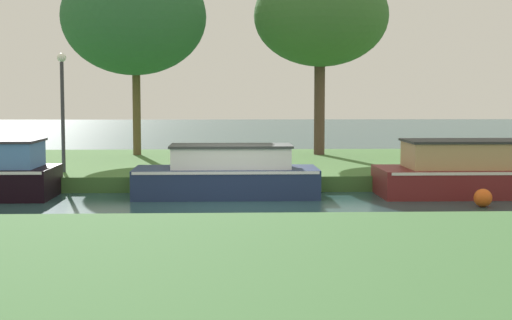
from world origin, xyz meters
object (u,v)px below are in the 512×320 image
object	(u,v)px
mooring_post_near	(201,159)
channel_buoy	(483,198)
willow_tree_centre	(321,16)
lamp_post	(62,98)
willow_tree_left	(134,17)
navy_cruiser	(227,174)

from	to	relation	value
mooring_post_near	channel_buoy	size ratio (longest dim) A/B	1.97
willow_tree_centre	channel_buoy	xyz separation A→B (m)	(2.46, -9.78, -4.96)
willow_tree_centre	mooring_post_near	xyz separation A→B (m)	(-3.94, -6.28, -4.37)
lamp_post	willow_tree_left	bearing A→B (deg)	76.82
willow_tree_left	lamp_post	xyz separation A→B (m)	(-1.29, -5.51, -2.72)
willow_tree_left	channel_buoy	size ratio (longest dim) A/B	16.39
willow_tree_left	mooring_post_near	distance (m)	7.90
willow_tree_centre	lamp_post	distance (m)	9.90
willow_tree_left	mooring_post_near	bearing A→B (deg)	-68.42
navy_cruiser	lamp_post	bearing A→B (deg)	153.75
channel_buoy	navy_cruiser	bearing A→B (deg)	160.92
lamp_post	channel_buoy	distance (m)	11.16
willow_tree_centre	lamp_post	size ratio (longest dim) A/B	2.03
willow_tree_centre	lamp_post	bearing A→B (deg)	-143.70
navy_cruiser	channel_buoy	size ratio (longest dim) A/B	10.98
lamp_post	mooring_post_near	xyz separation A→B (m)	(3.72, -0.65, -1.59)
lamp_post	mooring_post_near	size ratio (longest dim) A/B	3.99
willow_tree_centre	channel_buoy	distance (m)	11.24
navy_cruiser	willow_tree_centre	xyz separation A→B (m)	(3.23, 7.81, 4.62)
navy_cruiser	channel_buoy	distance (m)	6.03
navy_cruiser	willow_tree_centre	distance (m)	9.63
navy_cruiser	willow_tree_left	distance (m)	9.48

